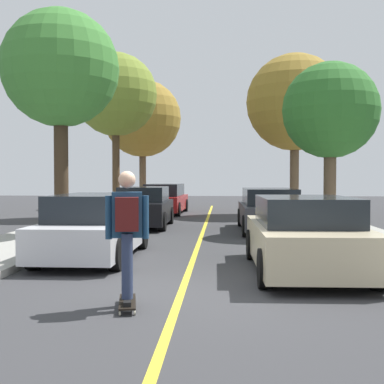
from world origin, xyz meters
TOP-DOWN VIEW (x-y plane):
  - ground at (0.00, 0.00)m, footprint 80.00×80.00m
  - center_line at (0.00, 4.00)m, footprint 0.12×39.20m
  - parked_car_left_nearest at (-2.16, 3.37)m, footprint 1.84×4.36m
  - parked_car_left_near at (-2.16, 10.24)m, footprint 1.89×4.07m
  - parked_car_left_far at (-2.16, 16.85)m, footprint 2.02×4.70m
  - parked_car_right_nearest at (2.16, 1.97)m, footprint 2.02×4.30m
  - parked_car_right_near at (2.16, 9.14)m, footprint 1.95×4.60m
  - street_tree_left_nearest at (-3.94, 6.58)m, footprint 3.30×3.30m
  - street_tree_left_near at (-3.94, 13.98)m, footprint 3.55×3.55m
  - street_tree_left_far at (-3.94, 21.28)m, footprint 4.41×4.41m
  - street_tree_right_nearest at (3.94, 8.30)m, footprint 2.95×2.95m
  - street_tree_right_near at (3.94, 15.98)m, footprint 4.43×4.43m
  - fire_hydrant at (-3.66, 6.34)m, footprint 0.20×0.20m
  - skateboard at (-0.65, -0.81)m, footprint 0.36×0.87m
  - skateboarder at (-0.64, -0.84)m, footprint 0.59×0.71m

SIDE VIEW (x-z plane):
  - ground at x=0.00m, z-range 0.00..0.00m
  - center_line at x=0.00m, z-range 0.00..0.01m
  - skateboard at x=-0.65m, z-range 0.04..0.14m
  - fire_hydrant at x=-3.66m, z-range 0.14..0.84m
  - parked_car_left_nearest at x=-2.16m, z-range -0.02..1.38m
  - parked_car_right_nearest at x=2.16m, z-range -0.02..1.39m
  - parked_car_left_near at x=-2.16m, z-range -0.02..1.40m
  - parked_car_right_near at x=2.16m, z-range 0.00..1.40m
  - parked_car_left_far at x=-2.16m, z-range -0.01..1.43m
  - skateboarder at x=-0.64m, z-range 0.23..1.97m
  - street_tree_right_nearest at x=3.94m, z-range 1.21..6.38m
  - street_tree_left_nearest at x=-3.94m, z-range 1.62..7.98m
  - street_tree_left_far at x=-3.94m, z-range 1.52..8.72m
  - street_tree_right_near at x=3.94m, z-range 1.54..8.82m
  - street_tree_left_near at x=-3.94m, z-range 1.81..8.76m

